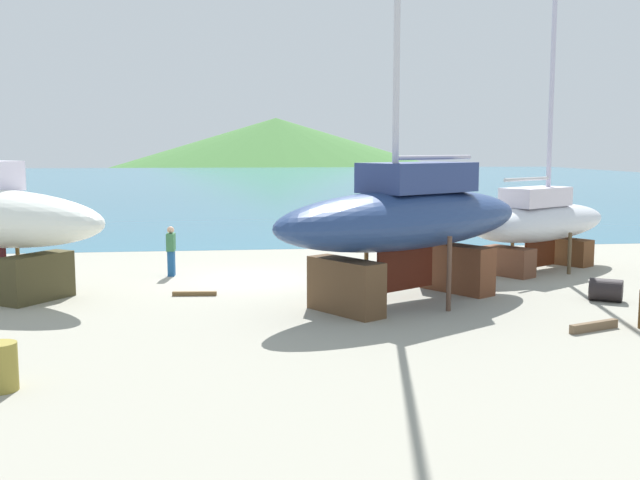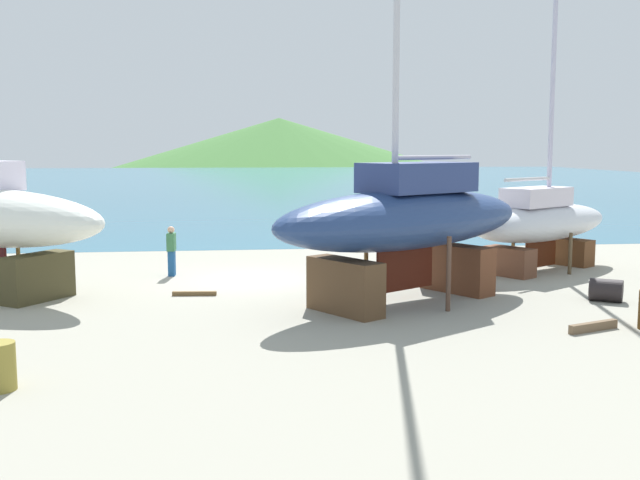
{
  "view_description": "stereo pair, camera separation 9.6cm",
  "coord_description": "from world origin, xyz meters",
  "px_view_note": "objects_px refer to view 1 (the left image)",
  "views": [
    {
      "loc": [
        -0.59,
        -22.84,
        4.06
      ],
      "look_at": [
        1.98,
        -1.4,
        1.38
      ],
      "focal_mm": 42.2,
      "sensor_mm": 36.0,
      "label": 1
    },
    {
      "loc": [
        -0.5,
        -22.86,
        4.06
      ],
      "look_at": [
        1.98,
        -1.4,
        1.38
      ],
      "focal_mm": 42.2,
      "sensor_mm": 36.0,
      "label": 2
    }
  ],
  "objects_px": {
    "worker": "(171,250)",
    "barrel_tipped_left": "(0,367)",
    "sailboat_large_starboard": "(407,220)",
    "sailboat_small_center": "(541,222)",
    "barrel_tipped_right": "(606,290)"
  },
  "relations": [
    {
      "from": "sailboat_large_starboard",
      "to": "barrel_tipped_left",
      "type": "distance_m",
      "value": 10.69
    },
    {
      "from": "sailboat_large_starboard",
      "to": "barrel_tipped_left",
      "type": "bearing_deg",
      "value": 3.43
    },
    {
      "from": "barrel_tipped_left",
      "to": "sailboat_large_starboard",
      "type": "bearing_deg",
      "value": 36.95
    },
    {
      "from": "sailboat_small_center",
      "to": "barrel_tipped_right",
      "type": "height_order",
      "value": "sailboat_small_center"
    },
    {
      "from": "worker",
      "to": "barrel_tipped_left",
      "type": "relative_size",
      "value": 1.93
    },
    {
      "from": "worker",
      "to": "barrel_tipped_left",
      "type": "xyz_separation_m",
      "value": [
        -1.98,
        -11.13,
        -0.4
      ]
    },
    {
      "from": "barrel_tipped_left",
      "to": "barrel_tipped_right",
      "type": "bearing_deg",
      "value": 22.87
    },
    {
      "from": "sailboat_small_center",
      "to": "barrel_tipped_right",
      "type": "bearing_deg",
      "value": -127.29
    },
    {
      "from": "worker",
      "to": "barrel_tipped_right",
      "type": "bearing_deg",
      "value": 160.0
    },
    {
      "from": "worker",
      "to": "sailboat_large_starboard",
      "type": "bearing_deg",
      "value": 147.9
    },
    {
      "from": "sailboat_large_starboard",
      "to": "worker",
      "type": "height_order",
      "value": "sailboat_large_starboard"
    },
    {
      "from": "barrel_tipped_right",
      "to": "sailboat_large_starboard",
      "type": "bearing_deg",
      "value": 173.96
    },
    {
      "from": "sailboat_large_starboard",
      "to": "worker",
      "type": "relative_size",
      "value": 8.54
    },
    {
      "from": "sailboat_small_center",
      "to": "barrel_tipped_left",
      "type": "height_order",
      "value": "sailboat_small_center"
    },
    {
      "from": "sailboat_small_center",
      "to": "barrel_tipped_left",
      "type": "xyz_separation_m",
      "value": [
        -14.01,
        -10.84,
        -1.19
      ]
    }
  ]
}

